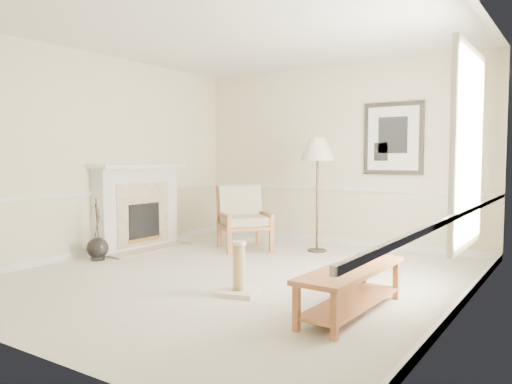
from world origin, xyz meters
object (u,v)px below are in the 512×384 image
bench (352,283)px  scratching_post (239,278)px  floor_vase (98,249)px  floor_lamp (318,153)px  armchair (243,215)px

bench → scratching_post: 1.22m
floor_vase → floor_lamp: 3.43m
floor_lamp → armchair: bearing=-158.0°
scratching_post → floor_lamp: bearing=98.8°
floor_vase → armchair: (1.16, 1.82, 0.37)m
bench → scratching_post: size_ratio=2.71×
bench → scratching_post: bearing=-178.2°
floor_vase → scratching_post: (2.62, -0.32, 0.02)m
floor_vase → scratching_post: bearing=-6.9°
floor_vase → bench: (3.84, -0.28, 0.13)m
armchair → bench: size_ratio=0.71×
floor_lamp → scratching_post: size_ratio=3.06×
scratching_post → floor_vase: bearing=173.1°
armchair → floor_lamp: (1.06, 0.43, 0.96)m
bench → floor_vase: bearing=175.9°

